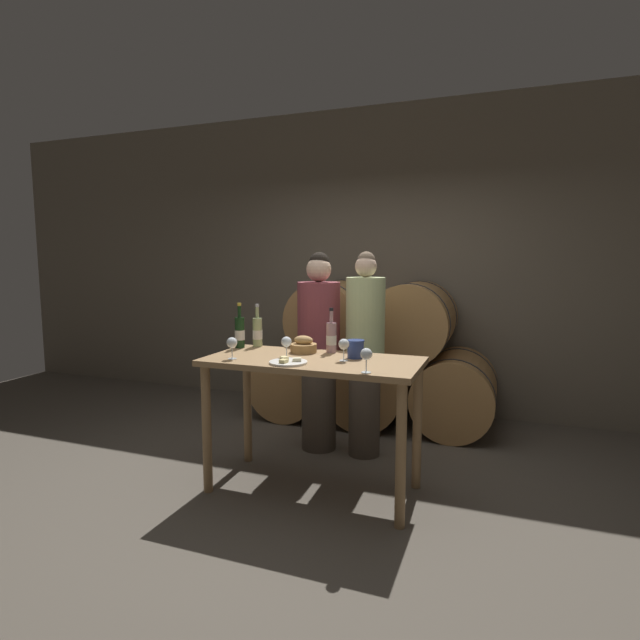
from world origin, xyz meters
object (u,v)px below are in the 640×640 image
wine_bottle_rose (331,337)px  wine_glass_left (286,342)px  wine_bottle_white (257,332)px  wine_glass_center (344,345)px  person_right (365,353)px  cheese_plate (288,362)px  wine_bottle_red (240,332)px  wine_glass_right (366,355)px  bread_basket (304,346)px  wine_glass_far_left (232,343)px  person_left (319,351)px  tasting_table (313,379)px  blue_crock (356,348)px

wine_bottle_rose → wine_glass_left: 0.38m
wine_bottle_white → wine_glass_center: (0.80, -0.30, -0.01)m
person_right → wine_bottle_rose: size_ratio=5.13×
wine_bottle_white → cheese_plate: size_ratio=1.32×
wine_glass_left → wine_bottle_white: bearing=139.1°
wine_bottle_red → wine_glass_right: 1.24m
wine_glass_left → wine_glass_center: bearing=6.8°
wine_bottle_white → bread_basket: (0.44, -0.12, -0.07)m
wine_bottle_red → person_right: bearing=32.8°
person_right → wine_glass_far_left: (-0.67, -0.95, 0.19)m
person_left → person_right: size_ratio=1.00×
tasting_table → wine_glass_right: size_ratio=9.79×
cheese_plate → wine_glass_far_left: wine_glass_far_left is taller
wine_bottle_white → blue_crock: size_ratio=2.66×
person_left → wine_bottle_red: size_ratio=4.85×
tasting_table → wine_bottle_white: 0.70m
person_right → wine_glass_center: (0.06, -0.75, 0.19)m
wine_bottle_rose → blue_crock: bearing=-31.7°
wine_glass_left → wine_glass_right: size_ratio=1.00×
tasting_table → wine_bottle_red: (-0.68, 0.20, 0.26)m
bread_basket → wine_glass_left: 0.24m
tasting_table → person_right: person_right is taller
wine_bottle_red → bread_basket: size_ratio=1.79×
tasting_table → person_left: bearing=107.7°
bread_basket → wine_glass_right: size_ratio=1.28×
person_left → wine_glass_center: bearing=-58.4°
cheese_plate → wine_glass_center: (0.31, 0.20, 0.10)m
person_right → wine_bottle_red: size_ratio=4.86×
wine_bottle_red → wine_bottle_white: bearing=45.6°
person_left → wine_bottle_red: bearing=-129.2°
person_right → cheese_plate: person_right is taller
person_left → blue_crock: (0.50, -0.62, 0.16)m
person_left → bread_basket: 0.58m
person_left → wine_glass_far_left: (-0.27, -0.95, 0.20)m
person_right → wine_bottle_white: (-0.74, -0.44, 0.20)m
wine_glass_left → bread_basket: bearing=82.8°
tasting_table → blue_crock: blue_crock is taller
wine_bottle_rose → wine_glass_right: bearing=-53.2°
wine_glass_center → wine_glass_right: (0.23, -0.29, 0.00)m
wine_bottle_red → wine_bottle_rose: wine_bottle_red is taller
person_left → wine_bottle_red: (-0.44, -0.54, 0.21)m
cheese_plate → blue_crock: bearing=42.7°
person_left → wine_bottle_white: size_ratio=5.05×
wine_bottle_rose → wine_glass_far_left: (-0.55, -0.47, -0.00)m
wine_bottle_red → blue_crock: (0.95, -0.08, -0.05)m
cheese_plate → wine_glass_right: size_ratio=1.67×
person_right → wine_glass_far_left: size_ratio=11.17×
wine_bottle_white → wine_glass_center: 0.86m
wine_bottle_rose → wine_glass_center: bearing=-55.8°
tasting_table → cheese_plate: 0.27m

